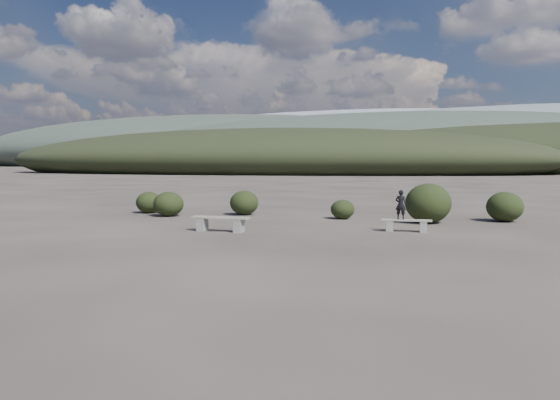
# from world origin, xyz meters

# --- Properties ---
(ground) EXTENTS (1200.00, 1200.00, 0.00)m
(ground) POSITION_xyz_m (0.00, 0.00, 0.00)
(ground) COLOR #2F2924
(ground) RESTS_ON ground
(bench_left) EXTENTS (1.97, 0.52, 0.49)m
(bench_left) POSITION_xyz_m (-1.83, 3.92, 0.30)
(bench_left) COLOR slate
(bench_left) RESTS_ON ground
(bench_right) EXTENTS (1.61, 0.37, 0.40)m
(bench_right) POSITION_xyz_m (4.06, 5.36, 0.24)
(bench_right) COLOR slate
(bench_right) RESTS_ON ground
(seated_person) EXTENTS (0.39, 0.29, 0.96)m
(seated_person) POSITION_xyz_m (3.87, 5.35, 0.88)
(seated_person) COLOR black
(seated_person) RESTS_ON bench_right
(shrub_a) EXTENTS (1.26, 1.26, 1.03)m
(shrub_a) POSITION_xyz_m (-5.69, 8.08, 0.51)
(shrub_a) COLOR black
(shrub_a) RESTS_ON ground
(shrub_b) EXTENTS (1.22, 1.22, 1.05)m
(shrub_b) POSITION_xyz_m (-2.80, 9.39, 0.52)
(shrub_b) COLOR black
(shrub_b) RESTS_ON ground
(shrub_c) EXTENTS (0.96, 0.96, 0.77)m
(shrub_c) POSITION_xyz_m (1.51, 8.80, 0.38)
(shrub_c) COLOR black
(shrub_c) RESTS_ON ground
(shrub_d) EXTENTS (1.68, 1.68, 1.47)m
(shrub_d) POSITION_xyz_m (4.78, 8.15, 0.74)
(shrub_d) COLOR black
(shrub_d) RESTS_ON ground
(shrub_e) EXTENTS (1.36, 1.36, 1.14)m
(shrub_e) POSITION_xyz_m (7.62, 9.35, 0.57)
(shrub_e) COLOR black
(shrub_e) RESTS_ON ground
(shrub_f) EXTENTS (1.12, 1.12, 0.95)m
(shrub_f) POSITION_xyz_m (-7.18, 9.18, 0.47)
(shrub_f) COLOR black
(shrub_f) RESTS_ON ground
(mountain_ridges) EXTENTS (500.00, 400.00, 56.00)m
(mountain_ridges) POSITION_xyz_m (-7.48, 339.06, 10.84)
(mountain_ridges) COLOR black
(mountain_ridges) RESTS_ON ground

